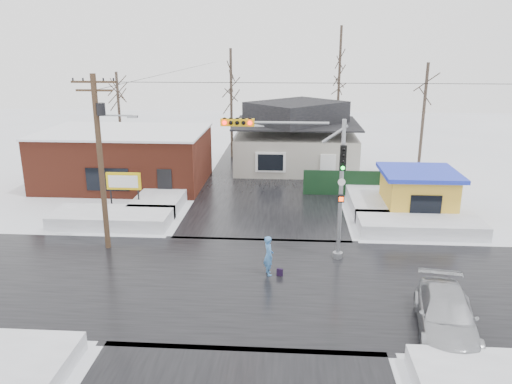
# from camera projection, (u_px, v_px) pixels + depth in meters

# --- Properties ---
(ground) EXTENTS (120.00, 120.00, 0.00)m
(ground) POSITION_uv_depth(u_px,v_px,m) (254.00, 283.00, 22.52)
(ground) COLOR white
(ground) RESTS_ON ground
(road_ns) EXTENTS (10.00, 120.00, 0.02)m
(road_ns) POSITION_uv_depth(u_px,v_px,m) (254.00, 282.00, 22.51)
(road_ns) COLOR black
(road_ns) RESTS_ON ground
(road_ew) EXTENTS (120.00, 10.00, 0.02)m
(road_ew) POSITION_uv_depth(u_px,v_px,m) (254.00, 282.00, 22.51)
(road_ew) COLOR black
(road_ew) RESTS_ON ground
(snowbank_nw) EXTENTS (7.00, 3.00, 0.80)m
(snowbank_nw) POSITION_uv_depth(u_px,v_px,m) (112.00, 218.00, 29.69)
(snowbank_nw) COLOR white
(snowbank_nw) RESTS_ON ground
(snowbank_ne) EXTENTS (7.00, 3.00, 0.80)m
(snowbank_ne) POSITION_uv_depth(u_px,v_px,m) (420.00, 225.00, 28.50)
(snowbank_ne) COLOR white
(snowbank_ne) RESTS_ON ground
(snowbank_nside_w) EXTENTS (3.00, 8.00, 0.80)m
(snowbank_nside_w) POSITION_uv_depth(u_px,v_px,m) (165.00, 194.00, 34.34)
(snowbank_nside_w) COLOR white
(snowbank_nside_w) RESTS_ON ground
(snowbank_nside_e) EXTENTS (3.00, 8.00, 0.80)m
(snowbank_nside_e) POSITION_uv_depth(u_px,v_px,m) (371.00, 199.00, 33.42)
(snowbank_nside_e) COLOR white
(snowbank_nside_e) RESTS_ON ground
(traffic_signal) EXTENTS (6.05, 0.68, 7.00)m
(traffic_signal) POSITION_uv_depth(u_px,v_px,m) (309.00, 170.00, 23.90)
(traffic_signal) COLOR gray
(traffic_signal) RESTS_ON ground
(utility_pole) EXTENTS (3.15, 0.44, 9.00)m
(utility_pole) POSITION_uv_depth(u_px,v_px,m) (101.00, 153.00, 24.93)
(utility_pole) COLOR #382619
(utility_pole) RESTS_ON ground
(brick_building) EXTENTS (12.20, 8.20, 4.12)m
(brick_building) POSITION_uv_depth(u_px,v_px,m) (125.00, 157.00, 37.94)
(brick_building) COLOR maroon
(brick_building) RESTS_ON ground
(marquee_sign) EXTENTS (2.20, 0.21, 2.55)m
(marquee_sign) POSITION_uv_depth(u_px,v_px,m) (124.00, 182.00, 31.64)
(marquee_sign) COLOR black
(marquee_sign) RESTS_ON ground
(house) EXTENTS (10.40, 8.40, 5.76)m
(house) POSITION_uv_depth(u_px,v_px,m) (296.00, 138.00, 42.67)
(house) COLOR #A8A398
(house) RESTS_ON ground
(kiosk) EXTENTS (4.60, 4.60, 2.88)m
(kiosk) POSITION_uv_depth(u_px,v_px,m) (418.00, 193.00, 31.03)
(kiosk) COLOR gold
(kiosk) RESTS_ON ground
(fence) EXTENTS (8.00, 0.12, 1.80)m
(fence) POSITION_uv_depth(u_px,v_px,m) (360.00, 183.00, 35.22)
(fence) COLOR black
(fence) RESTS_ON ground
(tree_far_left) EXTENTS (3.00, 3.00, 10.00)m
(tree_far_left) POSITION_uv_depth(u_px,v_px,m) (231.00, 71.00, 45.38)
(tree_far_left) COLOR #332821
(tree_far_left) RESTS_ON ground
(tree_far_mid) EXTENTS (3.00, 3.00, 12.00)m
(tree_far_mid) POSITION_uv_depth(u_px,v_px,m) (340.00, 53.00, 46.18)
(tree_far_mid) COLOR #332821
(tree_far_mid) RESTS_ON ground
(tree_far_right) EXTENTS (3.00, 3.00, 9.00)m
(tree_far_right) POSITION_uv_depth(u_px,v_px,m) (426.00, 87.00, 38.81)
(tree_far_right) COLOR #332821
(tree_far_right) RESTS_ON ground
(tree_far_west) EXTENTS (3.00, 3.00, 8.00)m
(tree_far_west) POSITION_uv_depth(u_px,v_px,m) (117.00, 90.00, 44.58)
(tree_far_west) COLOR #332821
(tree_far_west) RESTS_ON ground
(pedestrian) EXTENTS (0.65, 0.80, 1.89)m
(pedestrian) POSITION_uv_depth(u_px,v_px,m) (269.00, 256.00, 23.05)
(pedestrian) COLOR #437CBE
(pedestrian) RESTS_ON ground
(car) EXTENTS (2.83, 5.32, 1.47)m
(car) POSITION_uv_depth(u_px,v_px,m) (446.00, 315.00, 18.39)
(car) COLOR #B0B2B7
(car) RESTS_ON ground
(shopping_bag) EXTENTS (0.30, 0.18, 0.35)m
(shopping_bag) POSITION_uv_depth(u_px,v_px,m) (280.00, 273.00, 23.10)
(shopping_bag) COLOR black
(shopping_bag) RESTS_ON ground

